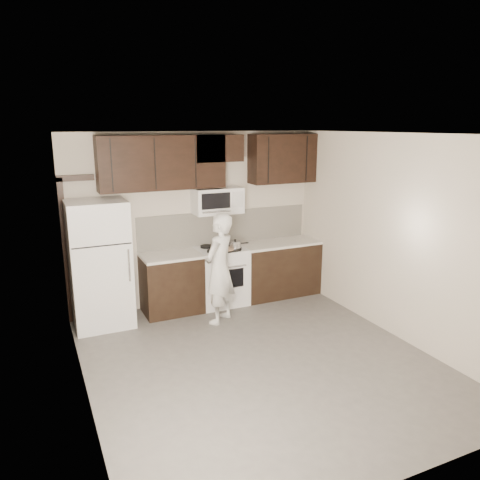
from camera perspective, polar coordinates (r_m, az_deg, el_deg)
floor at (r=5.90m, az=2.35°, el=-14.43°), size 4.50×4.50×0.00m
back_wall at (r=7.41m, az=-5.45°, el=2.57°), size 4.00×0.00×4.00m
ceiling at (r=5.19m, az=2.65°, el=12.81°), size 4.50×4.50×0.00m
counter_run at (r=7.57m, az=-0.19°, el=-4.11°), size 2.95×0.64×0.91m
stove at (r=7.46m, az=-2.31°, el=-4.38°), size 0.76×0.66×0.94m
backsplash at (r=7.61m, az=-1.83°, el=1.62°), size 2.90×0.02×0.54m
upper_cabinets at (r=7.19m, az=-3.56°, el=9.77°), size 3.48×0.35×0.78m
microwave at (r=7.28m, az=-2.76°, el=4.82°), size 0.76×0.42×0.40m
refrigerator at (r=6.83m, az=-16.72°, el=-2.84°), size 0.80×0.76×1.80m
door_trim at (r=7.02m, az=-20.28°, el=0.26°), size 0.50×0.08×2.12m
saucepan at (r=7.25m, az=-0.57°, el=-0.63°), size 0.31×0.18×0.17m
baking_tray at (r=7.19m, az=-1.74°, el=-1.25°), size 0.40×0.32×0.02m
pizza at (r=7.18m, az=-1.74°, el=-1.11°), size 0.28×0.28×0.02m
person at (r=6.68m, az=-2.51°, el=-3.52°), size 0.70×0.66×1.60m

